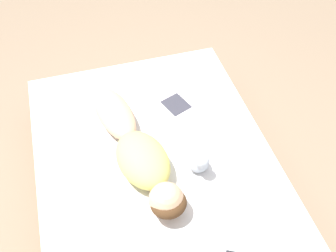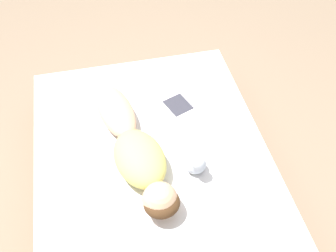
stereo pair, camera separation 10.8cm
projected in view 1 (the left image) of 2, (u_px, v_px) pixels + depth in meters
ground_plane at (156, 192)px, 2.91m from camera, size 12.00×12.00×0.00m
bed at (156, 176)px, 2.75m from camera, size 1.59×2.04×0.43m
person at (138, 153)px, 2.49m from camera, size 0.45×1.21×0.21m
open_magazine at (189, 98)px, 2.94m from camera, size 0.56×0.42×0.01m
plush_toy at (200, 163)px, 2.46m from camera, size 0.13×0.15×0.18m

